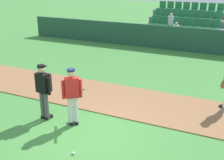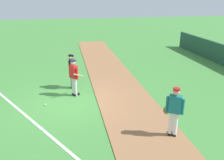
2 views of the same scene
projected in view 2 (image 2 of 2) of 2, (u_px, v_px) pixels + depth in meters
name	position (u px, v px, depth m)	size (l,w,h in m)	color
ground_plane	(70.00, 102.00, 10.40)	(80.00, 80.00, 0.00)	#42843A
infield_dirt_path	(124.00, 97.00, 10.85)	(28.00, 2.57, 0.03)	#936642
foul_line_chalk	(57.00, 142.00, 7.54)	(12.00, 0.10, 0.01)	white
batter_red_jersey	(74.00, 76.00, 10.71)	(0.72, 0.69, 1.76)	silver
umpire_home_plate	(72.00, 69.00, 11.60)	(0.59, 0.34, 1.76)	#4C4C4C
runner_teal_jersey	(174.00, 111.00, 7.55)	(0.50, 0.57, 1.76)	white
baseball	(45.00, 105.00, 10.03)	(0.07, 0.07, 0.07)	white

